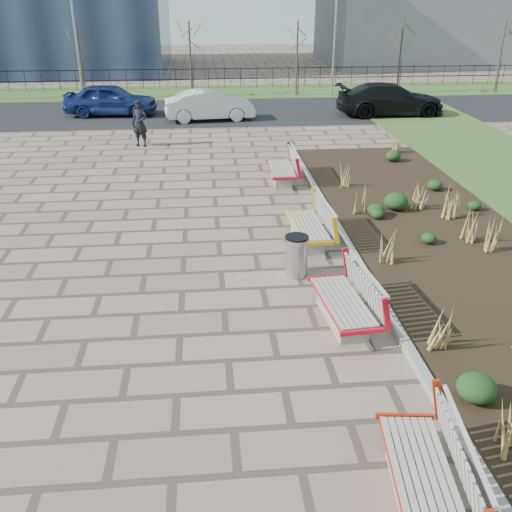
{
  "coord_description": "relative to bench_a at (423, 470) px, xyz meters",
  "views": [
    {
      "loc": [
        0.57,
        -7.08,
        5.67
      ],
      "look_at": [
        1.5,
        3.0,
        0.9
      ],
      "focal_mm": 40.0,
      "sensor_mm": 36.0,
      "label": 1
    }
  ],
  "objects": [
    {
      "name": "ground",
      "position": [
        -3.0,
        2.27,
        -0.5
      ],
      "size": [
        120.0,
        120.0,
        0.0
      ],
      "primitive_type": "plane",
      "color": "#836A5A",
      "rests_on": "ground"
    },
    {
      "name": "planting_bed",
      "position": [
        3.25,
        7.27,
        -0.45
      ],
      "size": [
        4.5,
        18.0,
        0.1
      ],
      "primitive_type": "cube",
      "color": "black",
      "rests_on": "ground"
    },
    {
      "name": "planting_curb",
      "position": [
        0.92,
        7.27,
        -0.42
      ],
      "size": [
        0.16,
        18.0,
        0.15
      ],
      "primitive_type": "cube",
      "color": "gray",
      "rests_on": "ground"
    },
    {
      "name": "grass_verge_far",
      "position": [
        -3.0,
        30.27,
        -0.48
      ],
      "size": [
        80.0,
        5.0,
        0.04
      ],
      "primitive_type": "cube",
      "color": "#33511E",
      "rests_on": "ground"
    },
    {
      "name": "road",
      "position": [
        -3.0,
        24.27,
        -0.49
      ],
      "size": [
        80.0,
        7.0,
        0.02
      ],
      "primitive_type": "cube",
      "color": "black",
      "rests_on": "ground"
    },
    {
      "name": "bench_a",
      "position": [
        0.0,
        0.0,
        0.0
      ],
      "size": [
        1.15,
        2.19,
        1.0
      ],
      "primitive_type": null,
      "rotation": [
        0.0,
        0.0,
        -0.12
      ],
      "color": "#B0230B",
      "rests_on": "ground"
    },
    {
      "name": "bench_b",
      "position": [
        0.0,
        4.14,
        0.0
      ],
      "size": [
        1.09,
        2.18,
        1.0
      ],
      "primitive_type": null,
      "rotation": [
        0.0,
        0.0,
        0.09
      ],
      "color": "red",
      "rests_on": "ground"
    },
    {
      "name": "bench_c",
      "position": [
        0.0,
        7.84,
        0.0
      ],
      "size": [
        0.99,
        2.14,
        1.0
      ],
      "primitive_type": null,
      "rotation": [
        0.0,
        0.0,
        0.04
      ],
      "color": "yellow",
      "rests_on": "ground"
    },
    {
      "name": "bench_d",
      "position": [
        0.0,
        12.71,
        0.0
      ],
      "size": [
        0.94,
        2.12,
        1.0
      ],
      "primitive_type": null,
      "rotation": [
        0.0,
        0.0,
        -0.02
      ],
      "color": "#AB0B1F",
      "rests_on": "ground"
    },
    {
      "name": "litter_bin",
      "position": [
        -0.55,
        6.11,
        -0.05
      ],
      "size": [
        0.49,
        0.49,
        0.9
      ],
      "primitive_type": "cylinder",
      "color": "#B2B2B7",
      "rests_on": "ground"
    },
    {
      "name": "pedestrian",
      "position": [
        -4.89,
        17.77,
        0.39
      ],
      "size": [
        0.76,
        0.64,
        1.78
      ],
      "primitive_type": "imported",
      "rotation": [
        0.0,
        0.0,
        -0.37
      ],
      "color": "black",
      "rests_on": "ground"
    },
    {
      "name": "car_blue",
      "position": [
        -6.85,
        23.91,
        0.27
      ],
      "size": [
        4.5,
        2.04,
        1.5
      ],
      "primitive_type": "imported",
      "rotation": [
        0.0,
        0.0,
        1.51
      ],
      "color": "navy",
      "rests_on": "road"
    },
    {
      "name": "car_silver",
      "position": [
        -2.11,
        22.34,
        0.2
      ],
      "size": [
        4.27,
        1.85,
        1.37
      ],
      "primitive_type": "imported",
      "rotation": [
        0.0,
        0.0,
        1.67
      ],
      "color": "silver",
      "rests_on": "road"
    },
    {
      "name": "car_black",
      "position": [
        6.68,
        22.75,
        0.27
      ],
      "size": [
        5.2,
        2.13,
        1.51
      ],
      "primitive_type": "imported",
      "rotation": [
        0.0,
        0.0,
        1.58
      ],
      "color": "black",
      "rests_on": "road"
    },
    {
      "name": "tree_b",
      "position": [
        -9.0,
        28.77,
        1.54
      ],
      "size": [
        1.4,
        1.4,
        4.0
      ],
      "primitive_type": null,
      "color": "#4C3D2D",
      "rests_on": "grass_verge_far"
    },
    {
      "name": "tree_c",
      "position": [
        -3.0,
        28.77,
        1.54
      ],
      "size": [
        1.4,
        1.4,
        4.0
      ],
      "primitive_type": null,
      "color": "#4C3D2D",
      "rests_on": "grass_verge_far"
    },
    {
      "name": "tree_d",
      "position": [
        3.0,
        28.77,
        1.54
      ],
      "size": [
        1.4,
        1.4,
        4.0
      ],
      "primitive_type": null,
      "color": "#4C3D2D",
      "rests_on": "grass_verge_far"
    },
    {
      "name": "tree_e",
      "position": [
        9.0,
        28.77,
        1.54
      ],
      "size": [
        1.4,
        1.4,
        4.0
      ],
      "primitive_type": null,
      "color": "#4C3D2D",
      "rests_on": "grass_verge_far"
    },
    {
      "name": "tree_f",
      "position": [
        15.0,
        28.77,
        1.54
      ],
      "size": [
        1.4,
        1.4,
        4.0
      ],
      "primitive_type": null,
      "color": "#4C3D2D",
      "rests_on": "grass_verge_far"
    },
    {
      "name": "lamp_west",
      "position": [
        -9.0,
        28.27,
        2.54
      ],
      "size": [
        0.24,
        0.6,
        6.0
      ],
      "primitive_type": null,
      "color": "gray",
      "rests_on": "grass_verge_far"
    },
    {
      "name": "lamp_east",
      "position": [
        5.0,
        28.27,
        2.54
      ],
      "size": [
        0.24,
        0.6,
        6.0
      ],
      "primitive_type": null,
      "color": "gray",
      "rests_on": "grass_verge_far"
    },
    {
      "name": "railing_fence",
      "position": [
        -3.0,
        31.77,
        0.14
      ],
      "size": [
        44.0,
        0.1,
        1.2
      ],
      "primitive_type": null,
      "color": "black",
      "rests_on": "grass_verge_far"
    }
  ]
}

